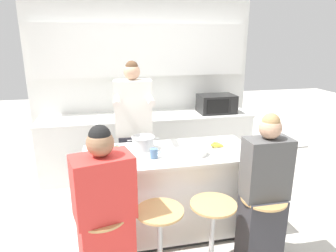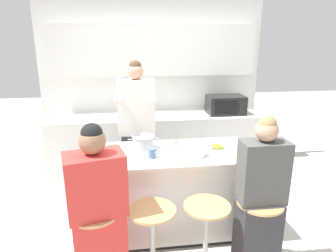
{
  "view_description": "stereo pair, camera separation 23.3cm",
  "coord_description": "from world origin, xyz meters",
  "views": [
    {
      "loc": [
        -0.61,
        -2.74,
        2.0
      ],
      "look_at": [
        0.0,
        0.08,
        1.15
      ],
      "focal_mm": 32.0,
      "sensor_mm": 36.0,
      "label": 1
    },
    {
      "loc": [
        -0.38,
        -2.78,
        2.0
      ],
      "look_at": [
        0.0,
        0.08,
        1.15
      ],
      "focal_mm": 32.0,
      "sensor_mm": 36.0,
      "label": 2
    }
  ],
  "objects": [
    {
      "name": "kitchen_island",
      "position": [
        0.0,
        0.0,
        0.45
      ],
      "size": [
        1.71,
        0.76,
        0.9
      ],
      "color": "black",
      "rests_on": "ground_plane"
    },
    {
      "name": "ground_plane",
      "position": [
        0.0,
        0.0,
        0.0
      ],
      "size": [
        16.0,
        16.0,
        0.0
      ],
      "primitive_type": "plane",
      "color": "beige"
    },
    {
      "name": "banana_bunch",
      "position": [
        0.5,
        0.03,
        0.92
      ],
      "size": [
        0.17,
        0.12,
        0.06
      ],
      "color": "yellow",
      "rests_on": "kitchen_island"
    },
    {
      "name": "bar_stool_leftmost",
      "position": [
        -0.68,
        -0.64,
        0.38
      ],
      "size": [
        0.39,
        0.39,
        0.67
      ],
      "color": "tan",
      "rests_on": "ground_plane"
    },
    {
      "name": "person_wrapped_blanket",
      "position": [
        -0.66,
        -0.65,
        0.67
      ],
      "size": [
        0.5,
        0.38,
        1.41
      ],
      "rotation": [
        0.0,
        0.0,
        0.24
      ],
      "color": "red",
      "rests_on": "ground_plane"
    },
    {
      "name": "mixing_bowl_steel",
      "position": [
        0.23,
        -0.12,
        0.94
      ],
      "size": [
        0.22,
        0.22,
        0.08
      ],
      "color": "white",
      "rests_on": "kitchen_island"
    },
    {
      "name": "cooking_pot",
      "position": [
        -0.25,
        0.13,
        0.97
      ],
      "size": [
        0.32,
        0.24,
        0.14
      ],
      "color": "#B7BABC",
      "rests_on": "kitchen_island"
    },
    {
      "name": "potted_plant",
      "position": [
        -0.19,
        1.52,
        1.01
      ],
      "size": [
        0.16,
        0.16,
        0.22
      ],
      "color": "#A86042",
      "rests_on": "back_counter"
    },
    {
      "name": "person_cooking",
      "position": [
        -0.3,
        0.56,
        0.87
      ],
      "size": [
        0.45,
        0.59,
        1.76
      ],
      "rotation": [
        0.0,
        0.0,
        -0.07
      ],
      "color": "#383842",
      "rests_on": "ground_plane"
    },
    {
      "name": "coffee_cup_near",
      "position": [
        -0.18,
        -0.12,
        0.95
      ],
      "size": [
        0.11,
        0.07,
        0.1
      ],
      "color": "#4C7099",
      "rests_on": "kitchen_island"
    },
    {
      "name": "wall_back",
      "position": [
        0.0,
        1.84,
        1.54
      ],
      "size": [
        3.37,
        0.22,
        2.7
      ],
      "color": "silver",
      "rests_on": "ground_plane"
    },
    {
      "name": "bar_stool_center_right",
      "position": [
        0.23,
        -0.66,
        0.38
      ],
      "size": [
        0.39,
        0.39,
        0.67
      ],
      "color": "tan",
      "rests_on": "ground_plane"
    },
    {
      "name": "bar_stool_rightmost",
      "position": [
        0.68,
        -0.67,
        0.38
      ],
      "size": [
        0.39,
        0.39,
        0.67
      ],
      "color": "tan",
      "rests_on": "ground_plane"
    },
    {
      "name": "bar_stool_center_left",
      "position": [
        -0.23,
        -0.66,
        0.38
      ],
      "size": [
        0.39,
        0.39,
        0.67
      ],
      "color": "tan",
      "rests_on": "ground_plane"
    },
    {
      "name": "person_seated_near",
      "position": [
        0.69,
        -0.65,
        0.65
      ],
      "size": [
        0.39,
        0.27,
        1.42
      ],
      "rotation": [
        0.0,
        0.0,
        -0.01
      ],
      "color": "#333338",
      "rests_on": "ground_plane"
    },
    {
      "name": "microwave",
      "position": [
        1.06,
        1.47,
        1.03
      ],
      "size": [
        0.55,
        0.38,
        0.27
      ],
      "color": "black",
      "rests_on": "back_counter"
    },
    {
      "name": "back_counter",
      "position": [
        0.0,
        1.52,
        0.45
      ],
      "size": [
        3.13,
        0.67,
        0.9
      ],
      "color": "white",
      "rests_on": "ground_plane"
    },
    {
      "name": "juice_carton",
      "position": [
        -0.55,
        -0.16,
        0.98
      ],
      "size": [
        0.08,
        0.08,
        0.17
      ],
      "color": "#38844C",
      "rests_on": "kitchen_island"
    },
    {
      "name": "fruit_bowl",
      "position": [
        -0.7,
        -0.04,
        0.93
      ],
      "size": [
        0.18,
        0.18,
        0.06
      ],
      "color": "#B7BABC",
      "rests_on": "kitchen_island"
    }
  ]
}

